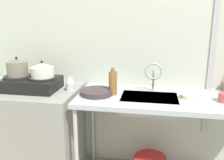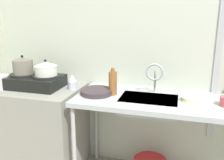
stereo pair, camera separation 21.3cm
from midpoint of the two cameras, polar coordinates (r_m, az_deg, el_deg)
name	(u,v)px [view 1 (the left image)]	position (r m, az deg, el deg)	size (l,w,h in m)	color
wall_back	(205,37)	(2.41, 18.50, 9.57)	(5.09, 0.10, 2.67)	#B8C1AF
wall_metal_strip	(216,22)	(2.36, 20.64, 12.55)	(0.05, 0.01, 2.14)	#A7AEB0
counter_concrete	(32,131)	(2.61, -20.43, -11.05)	(0.92, 0.64, 0.85)	gray
counter_sink	(173,104)	(2.14, 11.23, -5.52)	(1.65, 0.64, 0.85)	#A7AEB0
stove	(31,83)	(2.43, -20.78, -0.74)	(0.51, 0.35, 0.13)	black
pot_on_left_burner	(17,67)	(2.46, -23.57, 2.66)	(0.19, 0.19, 0.18)	slate
pot_on_right_burner	(42,70)	(2.34, -18.47, 2.20)	(0.21, 0.21, 0.15)	silver
percolator	(70,83)	(2.31, -12.36, -0.74)	(0.08, 0.08, 0.14)	silver
sink_basin	(149,104)	(2.13, 5.79, -5.58)	(0.48, 0.31, 0.13)	#A7AEB0
faucet	(154,73)	(2.18, 6.92, 1.68)	(0.15, 0.09, 0.28)	#A7AEB0
frying_pan	(97,92)	(2.16, -6.46, -2.88)	(0.29, 0.29, 0.04)	#382D31
cup_by_rack	(224,98)	(2.11, 22.03, -3.85)	(0.09, 0.09, 0.07)	#B74950
small_bowl_on_drainboard	(189,96)	(2.12, 14.89, -3.74)	(0.15, 0.15, 0.04)	beige
bottle_by_sink	(113,83)	(2.12, -2.66, -0.68)	(0.07, 0.07, 0.24)	brown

